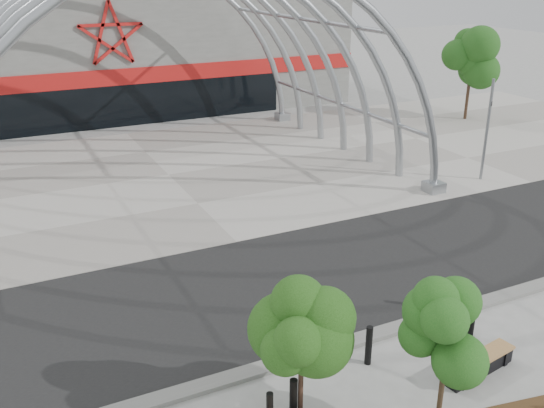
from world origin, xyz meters
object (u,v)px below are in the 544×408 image
object	(u,v)px
street_tree_0	(302,319)
bench_1	(479,365)
bollard_2	(369,345)
street_tree_1	(449,332)
signal_pole	(487,128)

from	to	relation	value
street_tree_0	bench_1	bearing A→B (deg)	-5.77
bench_1	bollard_2	xyz separation A→B (m)	(-2.27, 1.54, 0.32)
street_tree_1	bollard_2	size ratio (longest dim) A/B	3.17
bench_1	bollard_2	distance (m)	2.76
signal_pole	bollard_2	size ratio (longest dim) A/B	4.40
signal_pole	street_tree_1	world-z (taller)	signal_pole
bench_1	signal_pole	bearing A→B (deg)	46.07
bench_1	bollard_2	world-z (taller)	bollard_2
signal_pole	street_tree_1	xyz separation A→B (m)	(-12.89, -12.15, -0.02)
signal_pole	bench_1	world-z (taller)	signal_pole
signal_pole	bench_1	distance (m)	15.56
signal_pole	street_tree_1	size ratio (longest dim) A/B	1.39
street_tree_0	bench_1	size ratio (longest dim) A/B	1.61
signal_pole	bollard_2	xyz separation A→B (m)	(-12.95, -9.55, -1.95)
street_tree_0	bench_1	distance (m)	5.41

